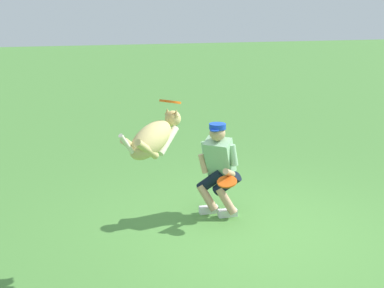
% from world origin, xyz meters
% --- Properties ---
extents(ground_plane, '(60.00, 60.00, 0.00)m').
position_xyz_m(ground_plane, '(0.00, 0.00, 0.00)').
color(ground_plane, '#4B853A').
extents(person, '(0.59, 0.71, 1.29)m').
position_xyz_m(person, '(0.27, -0.70, 0.70)').
color(person, silver).
rests_on(person, ground_plane).
extents(dog, '(0.78, 0.79, 0.47)m').
position_xyz_m(dog, '(1.40, 0.69, 1.51)').
color(dog, tan).
extents(frisbee_flying, '(0.31, 0.31, 0.08)m').
position_xyz_m(frisbee_flying, '(1.19, 0.52, 1.84)').
color(frisbee_flying, orange).
extents(frisbee_held, '(0.30, 0.29, 0.13)m').
position_xyz_m(frisbee_held, '(0.28, -0.31, 0.61)').
color(frisbee_held, '#DF5415').
rests_on(frisbee_held, person).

